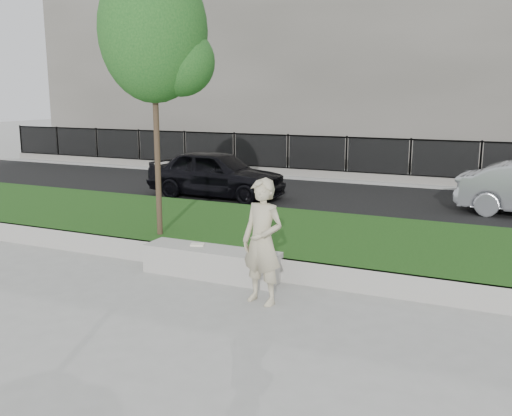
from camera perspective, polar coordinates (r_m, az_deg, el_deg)
The scene contains 12 objects.
ground at distance 9.39m, azimuth -7.83°, elevation -8.01°, with size 90.00×90.00×0.00m, color gray.
grass_bank at distance 11.86m, azimuth -0.10°, elevation -2.73°, with size 34.00×4.00×0.40m, color black.
grass_kerb at distance 10.18m, azimuth -4.73°, elevation -5.20°, with size 34.00×0.08×0.40m, color #9F9C95.
street at distance 16.94m, azimuth 7.68°, elevation 0.88°, with size 34.00×7.00×0.04m, color black.
far_pavement at distance 21.22m, azimuth 11.24°, elevation 3.02°, with size 34.00×3.00×0.12m, color gray.
iron_fence at distance 20.20m, azimuth 10.63°, elevation 4.00°, with size 32.00×0.30×1.50m.
building_facade at distance 27.93m, azimuth 15.13°, elevation 15.01°, with size 34.00×10.00×10.00m, color #5A574F.
stone_bench at distance 9.88m, azimuth -4.48°, elevation -5.43°, with size 2.42×0.61×0.50m, color #9F9C95.
man at distance 8.45m, azimuth 0.65°, elevation -3.40°, with size 0.69×0.45×1.89m, color #BFB593.
book at distance 10.02m, azimuth -5.88°, elevation -3.66°, with size 0.23×0.17×0.03m, color white.
young_tree at distance 10.99m, azimuth -9.81°, elevation 16.54°, with size 2.09×2.00×5.11m.
car_dark at distance 16.96m, azimuth -4.01°, elevation 3.46°, with size 1.67×4.16×1.42m, color black.
Camera 1 is at (4.79, -7.45, 3.13)m, focal length 40.00 mm.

